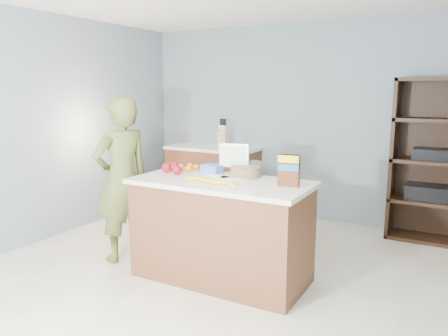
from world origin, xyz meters
The scene contains 15 objects.
floor centered at (0.00, 0.00, 0.00)m, with size 4.50×5.00×0.02m, color beige.
walls centered at (0.00, 0.00, 1.65)m, with size 4.52×5.02×2.51m.
counter_peninsula centered at (0.00, 0.30, 0.42)m, with size 1.56×0.76×0.90m.
back_cabinet centered at (-1.20, 2.20, 0.45)m, with size 1.24×0.62×0.90m.
shelving_unit centered at (1.55, 2.35, 0.86)m, with size 0.90×0.40×1.80m.
person centered at (-1.08, 0.24, 0.81)m, with size 0.59×0.39×1.61m, color #515927.
knife_block centered at (-1.02, 2.15, 1.02)m, with size 0.12×0.10×0.31m.
envelopes centered at (-0.03, 0.43, 0.90)m, with size 0.37×0.15×0.00m.
bananas centered at (0.03, 0.13, 0.92)m, with size 0.57×0.22×0.04m.
apples centered at (-0.58, 0.39, 0.95)m, with size 0.24×0.25×0.09m.
oranges centered at (-0.54, 0.52, 0.93)m, with size 0.26×0.22×0.06m.
blue_carton centered at (-0.24, 0.55, 0.94)m, with size 0.18×0.12×0.08m, color blue.
salad_bowl centered at (0.11, 0.56, 0.96)m, with size 0.30×0.30×0.13m.
tv centered at (-0.04, 0.62, 1.06)m, with size 0.28×0.12×0.28m.
cereal_box centered at (0.59, 0.37, 1.05)m, with size 0.18×0.09×0.26m.
Camera 1 is at (1.82, -2.92, 1.68)m, focal length 35.00 mm.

